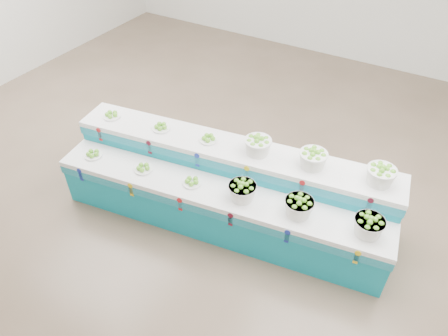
{
  "coord_description": "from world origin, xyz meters",
  "views": [
    {
      "loc": [
        2.81,
        -4.07,
        4.28
      ],
      "look_at": [
        0.81,
        -0.63,
        0.87
      ],
      "focal_mm": 33.32,
      "sensor_mm": 36.0,
      "label": 1
    }
  ],
  "objects": [
    {
      "name": "plate_upper_mid",
      "position": [
        -0.25,
        -0.51,
        1.06
      ],
      "size": [
        0.27,
        0.27,
        0.09
      ],
      "primitive_type": "cylinder",
      "rotation": [
        0.0,
        0.0,
        0.14
      ],
      "color": "white",
      "rests_on": "display_stand"
    },
    {
      "name": "basket_upper_mid",
      "position": [
        1.8,
        -0.22,
        1.14
      ],
      "size": [
        0.39,
        0.39,
        0.24
      ],
      "primitive_type": null,
      "rotation": [
        0.0,
        0.0,
        0.14
      ],
      "color": "silver",
      "rests_on": "display_stand"
    },
    {
      "name": "basket_lower_left",
      "position": [
        1.19,
        -0.85,
        0.84
      ],
      "size": [
        0.39,
        0.39,
        0.24
      ],
      "primitive_type": null,
      "rotation": [
        0.0,
        0.0,
        0.14
      ],
      "color": "silver",
      "rests_on": "display_stand"
    },
    {
      "name": "ground",
      "position": [
        0.0,
        0.0,
        0.0
      ],
      "size": [
        10.0,
        10.0,
        0.0
      ],
      "primitive_type": "plane",
      "color": "brown",
      "rests_on": "ground"
    },
    {
      "name": "plate_upper_left",
      "position": [
        -1.02,
        -0.62,
        1.06
      ],
      "size": [
        0.27,
        0.27,
        0.09
      ],
      "primitive_type": "cylinder",
      "rotation": [
        0.0,
        0.0,
        0.14
      ],
      "color": "white",
      "rests_on": "display_stand"
    },
    {
      "name": "basket_upper_right",
      "position": [
        2.57,
        -0.11,
        1.14
      ],
      "size": [
        0.39,
        0.39,
        0.24
      ],
      "primitive_type": null,
      "rotation": [
        0.0,
        0.0,
        0.14
      ],
      "color": "silver",
      "rests_on": "display_stand"
    },
    {
      "name": "plate_lower_mid",
      "position": [
        -0.17,
        -1.05,
        0.76
      ],
      "size": [
        0.27,
        0.27,
        0.09
      ],
      "primitive_type": "cylinder",
      "rotation": [
        0.0,
        0.0,
        0.14
      ],
      "color": "white",
      "rests_on": "display_stand"
    },
    {
      "name": "basket_upper_left",
      "position": [
        1.11,
        -0.32,
        1.14
      ],
      "size": [
        0.39,
        0.39,
        0.24
      ],
      "primitive_type": null,
      "rotation": [
        0.0,
        0.0,
        0.14
      ],
      "color": "silver",
      "rests_on": "display_stand"
    },
    {
      "name": "display_stand",
      "position": [
        0.81,
        -0.63,
        0.51
      ],
      "size": [
        4.48,
        1.73,
        1.02
      ],
      "primitive_type": null,
      "rotation": [
        0.0,
        0.0,
        0.14
      ],
      "color": "#108CA3",
      "rests_on": "ground"
    },
    {
      "name": "plate_lower_left",
      "position": [
        -0.95,
        -1.16,
        0.76
      ],
      "size": [
        0.27,
        0.27,
        0.09
      ],
      "primitive_type": "cylinder",
      "rotation": [
        0.0,
        0.0,
        0.14
      ],
      "color": "white",
      "rests_on": "display_stand"
    },
    {
      "name": "plate_upper_right",
      "position": [
        0.45,
        -0.41,
        1.06
      ],
      "size": [
        0.27,
        0.27,
        0.09
      ],
      "primitive_type": "cylinder",
      "rotation": [
        0.0,
        0.0,
        0.14
      ],
      "color": "white",
      "rests_on": "display_stand"
    },
    {
      "name": "basket_lower_mid",
      "position": [
        1.87,
        -0.75,
        0.84
      ],
      "size": [
        0.39,
        0.39,
        0.24
      ],
      "primitive_type": null,
      "rotation": [
        0.0,
        0.0,
        0.14
      ],
      "color": "silver",
      "rests_on": "display_stand"
    },
    {
      "name": "basket_lower_right",
      "position": [
        2.65,
        -0.64,
        0.84
      ],
      "size": [
        0.39,
        0.39,
        0.24
      ],
      "primitive_type": null,
      "rotation": [
        0.0,
        0.0,
        0.14
      ],
      "color": "silver",
      "rests_on": "display_stand"
    },
    {
      "name": "plate_lower_right",
      "position": [
        0.52,
        -0.95,
        0.76
      ],
      "size": [
        0.27,
        0.27,
        0.09
      ],
      "primitive_type": "cylinder",
      "rotation": [
        0.0,
        0.0,
        0.14
      ],
      "color": "white",
      "rests_on": "display_stand"
    }
  ]
}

